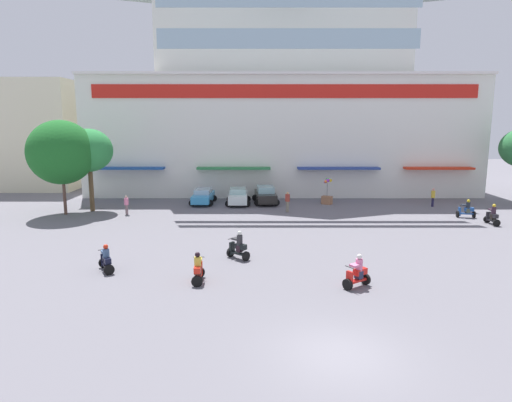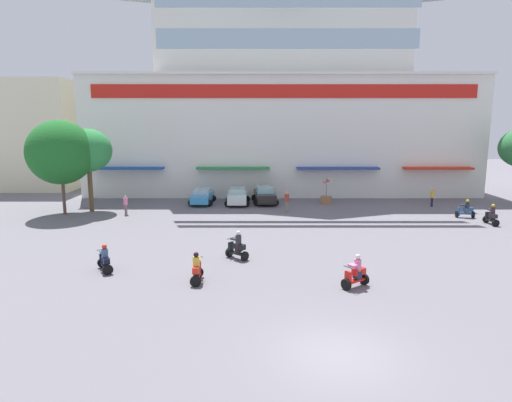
{
  "view_description": "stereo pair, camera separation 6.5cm",
  "coord_description": "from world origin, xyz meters",
  "px_view_note": "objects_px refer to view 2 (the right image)",
  "views": [
    {
      "loc": [
        -2.72,
        -13.35,
        7.45
      ],
      "look_at": [
        -2.62,
        12.66,
        2.82
      ],
      "focal_mm": 31.26,
      "sensor_mm": 36.0,
      "label": 1
    },
    {
      "loc": [
        -2.66,
        -13.35,
        7.45
      ],
      "look_at": [
        -2.62,
        12.66,
        2.82
      ],
      "focal_mm": 31.26,
      "sensor_mm": 36.0,
      "label": 2
    }
  ],
  "objects_px": {
    "parked_car_0": "(202,196)",
    "scooter_rider_3": "(465,210)",
    "parked_car_2": "(264,195)",
    "scooter_rider_5": "(196,269)",
    "parked_car_1": "(237,196)",
    "plaza_tree_2": "(60,152)",
    "scooter_rider_6": "(237,247)",
    "scooter_rider_2": "(104,260)",
    "plaza_tree_0": "(87,151)",
    "balloon_vendor_cart": "(326,195)",
    "scooter_rider_1": "(491,216)",
    "pedestrian_0": "(432,196)",
    "scooter_rider_4": "(355,274)",
    "pedestrian_1": "(125,204)",
    "pedestrian_2": "(286,201)"
  },
  "relations": [
    {
      "from": "pedestrian_2",
      "to": "scooter_rider_2",
      "type": "bearing_deg",
      "value": -124.08
    },
    {
      "from": "parked_car_2",
      "to": "scooter_rider_2",
      "type": "xyz_separation_m",
      "value": [
        -8.44,
        -19.14,
        -0.2
      ]
    },
    {
      "from": "balloon_vendor_cart",
      "to": "scooter_rider_6",
      "type": "bearing_deg",
      "value": -114.28
    },
    {
      "from": "scooter_rider_2",
      "to": "pedestrian_1",
      "type": "xyz_separation_m",
      "value": [
        -2.97,
        13.99,
        0.3
      ]
    },
    {
      "from": "pedestrian_1",
      "to": "scooter_rider_6",
      "type": "bearing_deg",
      "value": -51.24
    },
    {
      "from": "scooter_rider_6",
      "to": "scooter_rider_4",
      "type": "bearing_deg",
      "value": -37.4
    },
    {
      "from": "parked_car_0",
      "to": "scooter_rider_3",
      "type": "relative_size",
      "value": 2.84
    },
    {
      "from": "parked_car_1",
      "to": "plaza_tree_2",
      "type": "bearing_deg",
      "value": -162.42
    },
    {
      "from": "plaza_tree_2",
      "to": "pedestrian_2",
      "type": "relative_size",
      "value": 4.47
    },
    {
      "from": "parked_car_1",
      "to": "balloon_vendor_cart",
      "type": "height_order",
      "value": "balloon_vendor_cart"
    },
    {
      "from": "balloon_vendor_cart",
      "to": "parked_car_1",
      "type": "bearing_deg",
      "value": -178.89
    },
    {
      "from": "parked_car_1",
      "to": "pedestrian_1",
      "type": "bearing_deg",
      "value": -153.2
    },
    {
      "from": "scooter_rider_4",
      "to": "scooter_rider_6",
      "type": "distance_m",
      "value": 7.03
    },
    {
      "from": "plaza_tree_0",
      "to": "scooter_rider_5",
      "type": "distance_m",
      "value": 20.82
    },
    {
      "from": "plaza_tree_2",
      "to": "parked_car_1",
      "type": "distance_m",
      "value": 15.22
    },
    {
      "from": "parked_car_2",
      "to": "balloon_vendor_cart",
      "type": "height_order",
      "value": "balloon_vendor_cart"
    },
    {
      "from": "scooter_rider_1",
      "to": "scooter_rider_3",
      "type": "relative_size",
      "value": 1.08
    },
    {
      "from": "scooter_rider_5",
      "to": "balloon_vendor_cart",
      "type": "xyz_separation_m",
      "value": [
        9.23,
        20.2,
        0.24
      ]
    },
    {
      "from": "scooter_rider_6",
      "to": "scooter_rider_3",
      "type": "bearing_deg",
      "value": 31.48
    },
    {
      "from": "plaza_tree_2",
      "to": "scooter_rider_5",
      "type": "xyz_separation_m",
      "value": [
        12.83,
        -15.63,
        -4.42
      ]
    },
    {
      "from": "scooter_rider_3",
      "to": "scooter_rider_6",
      "type": "relative_size",
      "value": 0.91
    },
    {
      "from": "parked_car_2",
      "to": "scooter_rider_6",
      "type": "bearing_deg",
      "value": -96.18
    },
    {
      "from": "parked_car_1",
      "to": "scooter_rider_6",
      "type": "xyz_separation_m",
      "value": [
        0.66,
        -16.41,
        -0.1
      ]
    },
    {
      "from": "scooter_rider_5",
      "to": "pedestrian_2",
      "type": "height_order",
      "value": "pedestrian_2"
    },
    {
      "from": "scooter_rider_4",
      "to": "pedestrian_1",
      "type": "xyz_separation_m",
      "value": [
        -15.14,
        16.18,
        0.24
      ]
    },
    {
      "from": "plaza_tree_2",
      "to": "scooter_rider_5",
      "type": "distance_m",
      "value": 20.7
    },
    {
      "from": "parked_car_0",
      "to": "scooter_rider_1",
      "type": "distance_m",
      "value": 23.76
    },
    {
      "from": "parked_car_2",
      "to": "scooter_rider_1",
      "type": "bearing_deg",
      "value": -28.0
    },
    {
      "from": "scooter_rider_4",
      "to": "scooter_rider_6",
      "type": "xyz_separation_m",
      "value": [
        -5.58,
        4.27,
        0.02
      ]
    },
    {
      "from": "scooter_rider_1",
      "to": "balloon_vendor_cart",
      "type": "xyz_separation_m",
      "value": [
        -10.84,
        8.26,
        0.22
      ]
    },
    {
      "from": "scooter_rider_4",
      "to": "scooter_rider_5",
      "type": "height_order",
      "value": "scooter_rider_4"
    },
    {
      "from": "pedestrian_0",
      "to": "plaza_tree_0",
      "type": "bearing_deg",
      "value": -176.2
    },
    {
      "from": "plaza_tree_2",
      "to": "parked_car_1",
      "type": "height_order",
      "value": "plaza_tree_2"
    },
    {
      "from": "scooter_rider_2",
      "to": "pedestrian_2",
      "type": "height_order",
      "value": "pedestrian_2"
    },
    {
      "from": "parked_car_1",
      "to": "parked_car_2",
      "type": "distance_m",
      "value": 2.59
    },
    {
      "from": "scooter_rider_3",
      "to": "scooter_rider_6",
      "type": "xyz_separation_m",
      "value": [
        -17.55,
        -10.75,
        0.06
      ]
    },
    {
      "from": "parked_car_1",
      "to": "scooter_rider_5",
      "type": "distance_m",
      "value": 20.07
    },
    {
      "from": "parked_car_2",
      "to": "scooter_rider_6",
      "type": "distance_m",
      "value": 17.16
    },
    {
      "from": "plaza_tree_0",
      "to": "scooter_rider_6",
      "type": "relative_size",
      "value": 4.3
    },
    {
      "from": "parked_car_2",
      "to": "scooter_rider_5",
      "type": "height_order",
      "value": "parked_car_2"
    },
    {
      "from": "scooter_rider_6",
      "to": "pedestrian_2",
      "type": "bearing_deg",
      "value": 74.5
    },
    {
      "from": "parked_car_2",
      "to": "pedestrian_0",
      "type": "relative_size",
      "value": 2.71
    },
    {
      "from": "scooter_rider_2",
      "to": "scooter_rider_5",
      "type": "relative_size",
      "value": 1.0
    },
    {
      "from": "pedestrian_0",
      "to": "parked_car_1",
      "type": "bearing_deg",
      "value": 176.53
    },
    {
      "from": "plaza_tree_0",
      "to": "scooter_rider_2",
      "type": "xyz_separation_m",
      "value": [
        6.3,
        -15.47,
        -4.51
      ]
    },
    {
      "from": "parked_car_0",
      "to": "balloon_vendor_cart",
      "type": "xyz_separation_m",
      "value": [
        11.37,
        -0.17,
        0.15
      ]
    },
    {
      "from": "scooter_rider_1",
      "to": "scooter_rider_4",
      "type": "xyz_separation_m",
      "value": [
        -12.73,
        -12.57,
        -0.0
      ]
    },
    {
      "from": "parked_car_2",
      "to": "scooter_rider_4",
      "type": "height_order",
      "value": "parked_car_2"
    },
    {
      "from": "balloon_vendor_cart",
      "to": "plaza_tree_0",
      "type": "bearing_deg",
      "value": -171.13
    },
    {
      "from": "scooter_rider_1",
      "to": "scooter_rider_4",
      "type": "bearing_deg",
      "value": -135.37
    }
  ]
}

